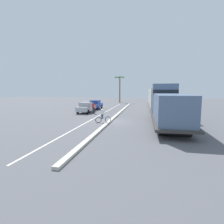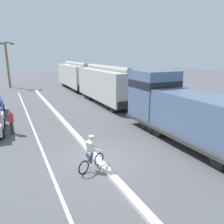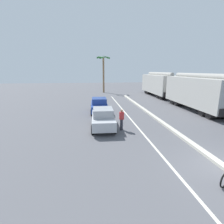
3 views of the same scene
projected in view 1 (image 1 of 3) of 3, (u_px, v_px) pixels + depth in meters
name	position (u px, v px, depth m)	size (l,w,h in m)	color
ground_plane	(110.00, 122.00, 19.28)	(120.00, 120.00, 0.00)	#56565B
median_curb	(118.00, 114.00, 25.12)	(0.36, 36.00, 0.16)	beige
lane_stripe	(102.00, 114.00, 25.58)	(0.14, 36.00, 0.01)	silver
locomotive	(167.00, 107.00, 17.84)	(3.10, 11.61, 4.20)	slate
hopper_car_lead	(159.00, 98.00, 29.65)	(2.90, 10.60, 4.18)	#B4B1A9
hopper_car_middle	(155.00, 96.00, 40.95)	(2.90, 10.60, 4.18)	#B5B3AB
parked_car_silver	(86.00, 107.00, 26.86)	(1.94, 4.25, 1.62)	#B7BABF
parked_car_blue	(95.00, 105.00, 32.02)	(1.90, 4.24, 1.62)	#28479E
cyclist	(103.00, 115.00, 18.55)	(1.57, 0.81, 1.71)	black
palm_tree_near	(120.00, 83.00, 48.42)	(2.71, 2.69, 7.41)	#846647
pedestrian_by_cars	(93.00, 108.00, 25.97)	(0.34, 0.22, 1.62)	#33333D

